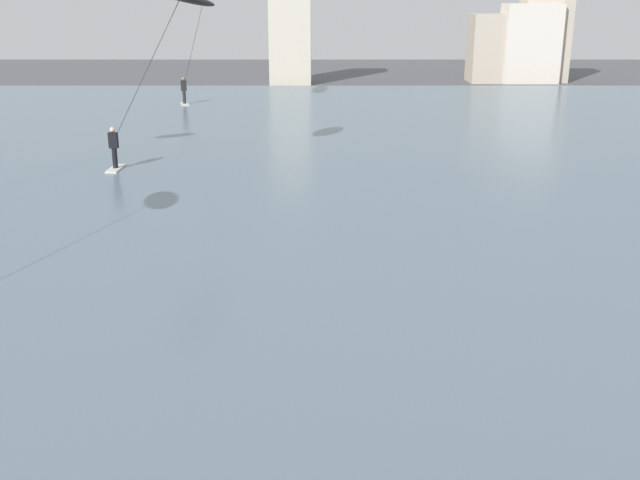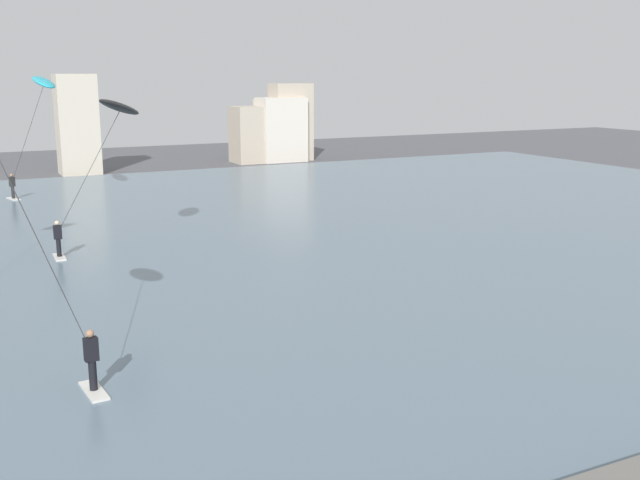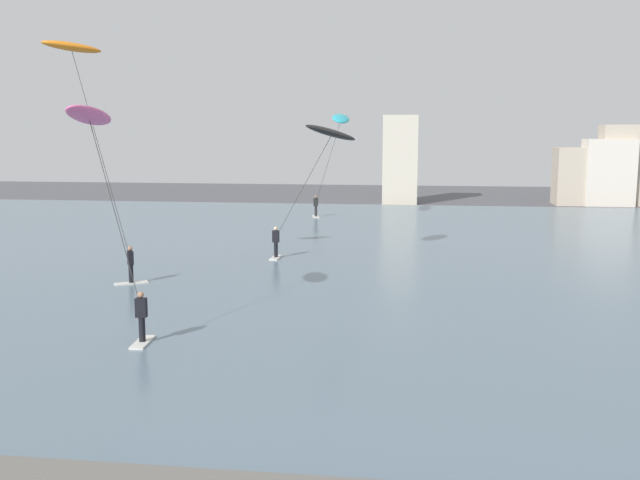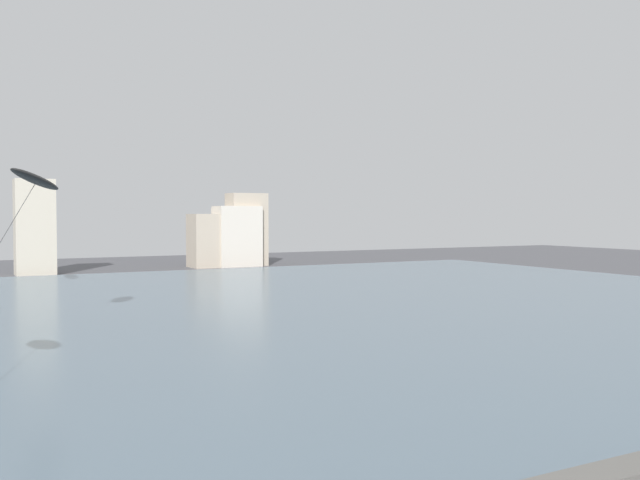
% 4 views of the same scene
% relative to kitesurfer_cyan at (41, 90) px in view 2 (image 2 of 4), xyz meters
% --- Properties ---
extents(water_bay, '(84.00, 52.00, 0.10)m').
position_rel_kitesurfer_cyan_xyz_m(water_bay, '(4.87, -14.12, -6.98)').
color(water_bay, slate).
rests_on(water_bay, ground).
extents(far_shore_buildings, '(22.93, 4.61, 8.00)m').
position_rel_kitesurfer_cyan_xyz_m(far_shore_buildings, '(18.06, 15.04, -3.79)').
color(far_shore_buildings, beige).
rests_on(far_shore_buildings, ground).
extents(kitesurfer_cyan, '(3.23, 4.95, 7.98)m').
position_rel_kitesurfer_cyan_xyz_m(kitesurfer_cyan, '(0.00, 0.00, 0.00)').
color(kitesurfer_cyan, silver).
rests_on(kitesurfer_cyan, water_bay).
extents(kitesurfer_black, '(4.67, 3.92, 7.09)m').
position_rel_kitesurfer_cyan_xyz_m(kitesurfer_black, '(1.12, -15.91, -0.87)').
color(kitesurfer_black, silver).
rests_on(kitesurfer_black, water_bay).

